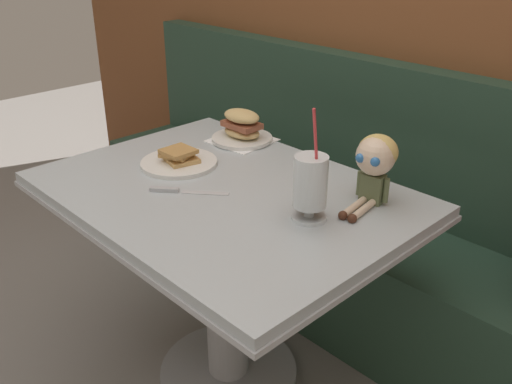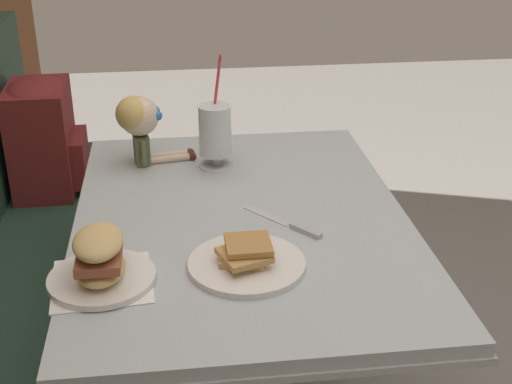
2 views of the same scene
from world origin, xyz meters
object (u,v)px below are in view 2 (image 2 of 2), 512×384
Objects in this scene: toast_plate at (246,261)px; sandwich_plate at (100,262)px; milkshake_glass at (215,134)px; butter_knife at (295,226)px; backpack at (44,134)px; seated_doll at (139,120)px.

toast_plate is 0.30m from sandwich_plate.
butter_knife is at bearing -157.73° from milkshake_glass.
toast_plate is 0.62× the size of backpack.
seated_doll is at bearing 74.92° from milkshake_glass.
toast_plate is 1.24m from backpack.
milkshake_glass is (0.54, 0.02, 0.08)m from toast_plate.
seated_doll is (0.06, 0.21, 0.03)m from milkshake_glass.
milkshake_glass is 0.78× the size of backpack.
toast_plate is 1.11× the size of seated_doll.
butter_knife is 0.58m from seated_doll.
sandwich_plate is (-0.02, 0.30, 0.03)m from toast_plate.
backpack is at bearing 45.61° from milkshake_glass.
toast_plate is 0.65m from seated_doll.
sandwich_plate is 0.98× the size of seated_doll.
toast_plate reaches higher than butter_knife.
toast_plate is at bearing -177.36° from milkshake_glass.
backpack is at bearing 28.33° from toast_plate.
seated_doll is (0.60, 0.23, 0.11)m from toast_plate.
backpack is (0.50, 0.36, -0.21)m from seated_doll.
seated_doll is 0.65m from backpack.
sandwich_plate reaches higher than toast_plate.
backpack is (0.93, 0.72, -0.09)m from butter_knife.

